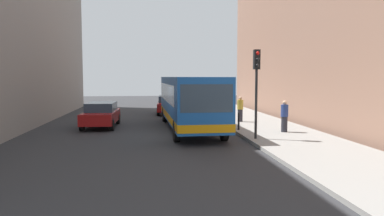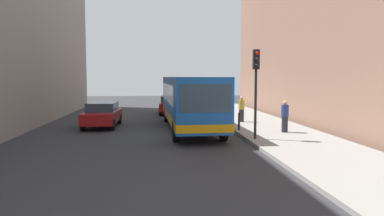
{
  "view_description": "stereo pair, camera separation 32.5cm",
  "coord_description": "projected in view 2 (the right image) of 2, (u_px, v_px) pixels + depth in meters",
  "views": [
    {
      "loc": [
        -1.36,
        -18.94,
        3.01
      ],
      "look_at": [
        0.85,
        0.03,
        1.41
      ],
      "focal_mm": 34.8,
      "sensor_mm": 36.0,
      "label": 1
    },
    {
      "loc": [
        -1.04,
        -18.97,
        3.01
      ],
      "look_at": [
        0.85,
        0.03,
        1.41
      ],
      "focal_mm": 34.8,
      "sensor_mm": 36.0,
      "label": 2
    }
  ],
  "objects": [
    {
      "name": "ground_plane",
      "position": [
        176.0,
        135.0,
        19.17
      ],
      "size": [
        80.0,
        80.0,
        0.0
      ],
      "primitive_type": "plane",
      "color": "#2D2D30"
    },
    {
      "name": "sidewalk",
      "position": [
        277.0,
        132.0,
        19.7
      ],
      "size": [
        4.4,
        40.0,
        0.15
      ],
      "primitive_type": "cube",
      "color": "gray",
      "rests_on": "ground"
    },
    {
      "name": "building_right",
      "position": [
        352.0,
        14.0,
        23.68
      ],
      "size": [
        7.0,
        32.0,
        14.07
      ],
      "primitive_type": "cube",
      "color": "#936B56",
      "rests_on": "ground"
    },
    {
      "name": "bus",
      "position": [
        190.0,
        99.0,
        21.23
      ],
      "size": [
        2.82,
        11.08,
        3.0
      ],
      "rotation": [
        0.0,
        0.0,
        3.17
      ],
      "color": "#19519E",
      "rests_on": "ground"
    },
    {
      "name": "car_beside_bus",
      "position": [
        102.0,
        114.0,
        22.31
      ],
      "size": [
        1.98,
        4.46,
        1.48
      ],
      "rotation": [
        0.0,
        0.0,
        3.11
      ],
      "color": "maroon",
      "rests_on": "ground"
    },
    {
      "name": "car_behind_bus",
      "position": [
        171.0,
        104.0,
        30.27
      ],
      "size": [
        2.05,
        4.49,
        1.48
      ],
      "rotation": [
        0.0,
        0.0,
        3.09
      ],
      "color": "maroon",
      "rests_on": "ground"
    },
    {
      "name": "traffic_light",
      "position": [
        256.0,
        77.0,
        16.96
      ],
      "size": [
        0.28,
        0.33,
        4.1
      ],
      "color": "black",
      "rests_on": "sidewalk"
    },
    {
      "name": "bollard_near",
      "position": [
        239.0,
        121.0,
        20.03
      ],
      "size": [
        0.11,
        0.11,
        0.95
      ],
      "primitive_type": "cylinder",
      "color": "black",
      "rests_on": "sidewalk"
    },
    {
      "name": "bollard_mid",
      "position": [
        231.0,
        117.0,
        22.22
      ],
      "size": [
        0.11,
        0.11,
        0.95
      ],
      "primitive_type": "cylinder",
      "color": "black",
      "rests_on": "sidewalk"
    },
    {
      "name": "pedestrian_near_signal",
      "position": [
        285.0,
        116.0,
        19.19
      ],
      "size": [
        0.38,
        0.38,
        1.64
      ],
      "rotation": [
        0.0,
        0.0,
        3.33
      ],
      "color": "#26262D",
      "rests_on": "sidewalk"
    },
    {
      "name": "pedestrian_mid_sidewalk",
      "position": [
        242.0,
        109.0,
        23.65
      ],
      "size": [
        0.38,
        0.38,
        1.61
      ],
      "rotation": [
        0.0,
        0.0,
        1.16
      ],
      "color": "#26262D",
      "rests_on": "sidewalk"
    }
  ]
}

